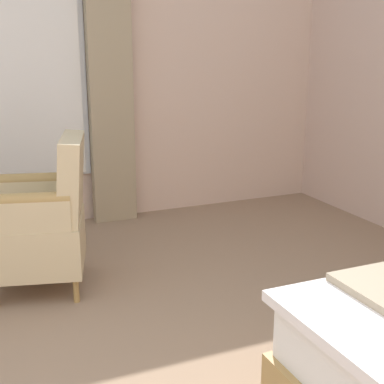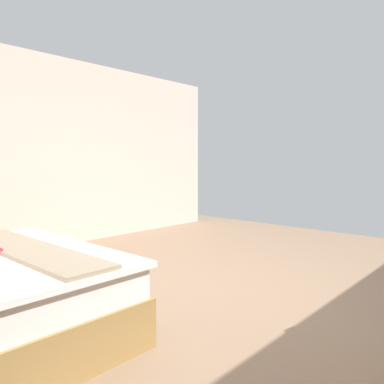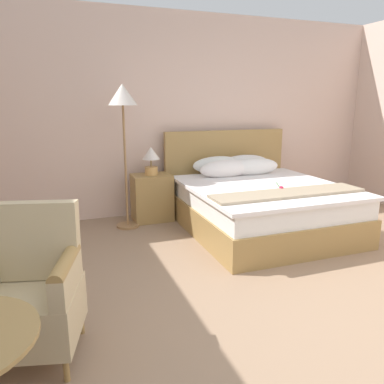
% 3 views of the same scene
% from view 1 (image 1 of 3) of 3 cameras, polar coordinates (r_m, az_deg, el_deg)
% --- Properties ---
extents(armchair_by_window, '(0.70, 0.69, 0.94)m').
position_cam_1_polar(armchair_by_window, '(3.37, -15.44, -3.06)').
color(armchair_by_window, '#A37F47').
rests_on(armchair_by_window, ground).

